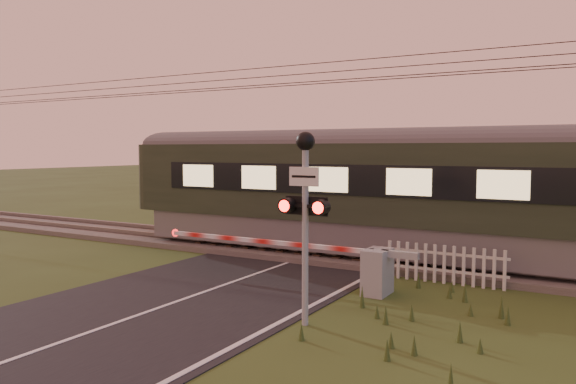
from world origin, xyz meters
The scene contains 7 objects.
ground centered at (0.00, 0.00, 0.00)m, with size 160.00×160.00×0.00m, color #324119.
road centered at (0.02, -0.23, 0.01)m, with size 6.00×140.00×0.03m.
track_bed centered at (0.00, 6.50, 0.07)m, with size 140.00×3.40×0.39m.
overhead_wires centered at (0.00, 6.50, 5.72)m, with size 120.00×0.62×0.62m.
boom_gate centered at (3.22, 2.77, 0.61)m, with size 7.25×0.83×1.10m.
crossing_signal centered at (3.22, -0.10, 2.57)m, with size 0.95×0.37×3.73m.
picket_fence centered at (4.69, 4.60, 0.50)m, with size 3.13×0.08×0.98m.
Camera 1 is at (8.25, -9.49, 3.40)m, focal length 35.00 mm.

